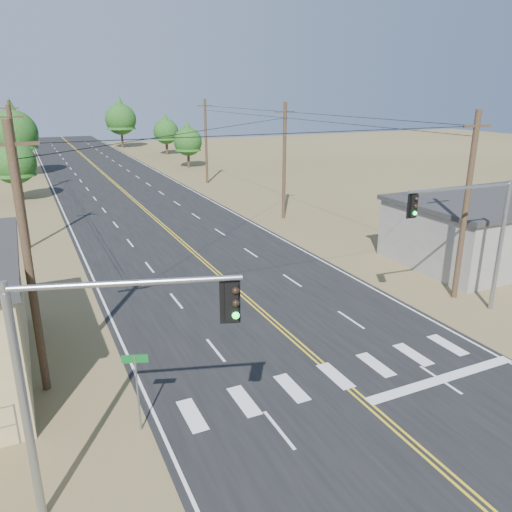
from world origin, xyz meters
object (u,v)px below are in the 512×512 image
street_sign (137,381)px  building_right (505,228)px  signal_mast_right (476,227)px  signal_mast_left (86,362)px

street_sign → building_right: bearing=36.8°
building_right → signal_mast_right: (-9.74, -5.88, 2.61)m
building_right → street_sign: (-26.80, -8.00, -0.09)m
building_right → signal_mast_right: signal_mast_right is taller
signal_mast_right → street_sign: bearing=-168.7°
signal_mast_left → signal_mast_right: bearing=32.5°
building_right → street_sign: size_ratio=5.27×
signal_mast_right → signal_mast_left: bearing=-160.6°
building_right → signal_mast_left: 30.63m
signal_mast_left → street_sign: 4.33m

